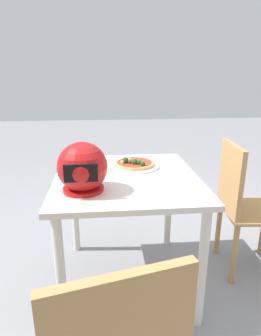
% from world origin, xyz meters
% --- Properties ---
extents(ground_plane, '(14.00, 14.00, 0.00)m').
position_xyz_m(ground_plane, '(0.00, 0.00, 0.00)').
color(ground_plane, gray).
extents(dining_table, '(0.84, 0.91, 0.74)m').
position_xyz_m(dining_table, '(0.00, 0.00, 0.64)').
color(dining_table, beige).
rests_on(dining_table, ground).
extents(pizza_plate, '(0.32, 0.32, 0.01)m').
position_xyz_m(pizza_plate, '(-0.07, -0.17, 0.75)').
color(pizza_plate, white).
rests_on(pizza_plate, dining_table).
extents(pizza, '(0.25, 0.25, 0.06)m').
position_xyz_m(pizza, '(-0.06, -0.16, 0.77)').
color(pizza, tan).
rests_on(pizza, pizza_plate).
extents(motorcycle_helmet, '(0.26, 0.26, 0.26)m').
position_xyz_m(motorcycle_helmet, '(0.24, 0.21, 0.87)').
color(motorcycle_helmet, '#B21414').
rests_on(motorcycle_helmet, dining_table).
extents(chair_side, '(0.43, 0.43, 0.90)m').
position_xyz_m(chair_side, '(-0.78, -0.07, 0.51)').
color(chair_side, '#B7844C').
rests_on(chair_side, ground).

